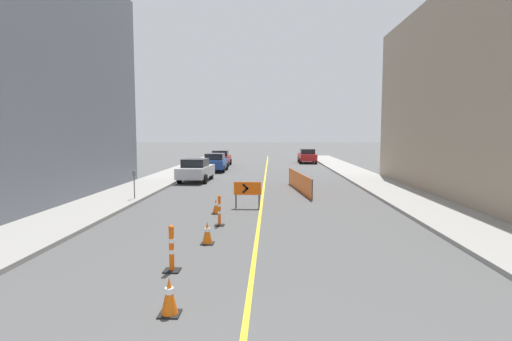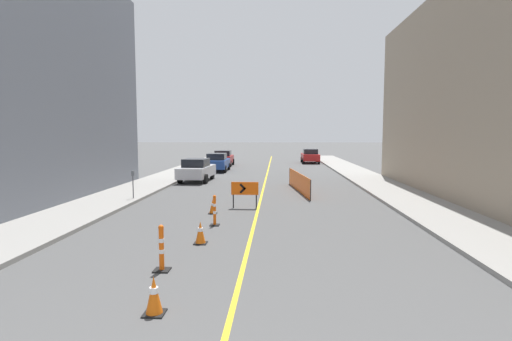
{
  "view_description": "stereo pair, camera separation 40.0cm",
  "coord_description": "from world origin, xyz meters",
  "px_view_note": "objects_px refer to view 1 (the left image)",
  "views": [
    {
      "loc": [
        0.43,
        -1.97,
        3.3
      ],
      "look_at": [
        -0.49,
        22.86,
        1.0
      ],
      "focal_mm": 28.0,
      "sensor_mm": 36.0,
      "label": 1
    },
    {
      "loc": [
        0.83,
        -1.95,
        3.3
      ],
      "look_at": [
        -0.49,
        22.86,
        1.0
      ],
      "focal_mm": 28.0,
      "sensor_mm": 36.0,
      "label": 2
    }
  ],
  "objects_px": {
    "traffic_cone_nearest": "(169,296)",
    "delineator_post_rear": "(219,213)",
    "traffic_cone_second": "(207,233)",
    "parked_car_curb_mid": "(215,162)",
    "parked_car_curb_near": "(196,170)",
    "traffic_cone_third": "(216,206)",
    "delineator_post_front": "(172,252)",
    "parking_meter_near_curb": "(134,179)",
    "parked_car_opposite_side": "(307,156)",
    "parked_car_curb_far": "(221,158)",
    "arrow_barricade_primary": "(247,190)"
  },
  "relations": [
    {
      "from": "traffic_cone_second",
      "to": "delineator_post_front",
      "type": "bearing_deg",
      "value": -101.05
    },
    {
      "from": "delineator_post_front",
      "to": "parked_car_curb_mid",
      "type": "relative_size",
      "value": 0.26
    },
    {
      "from": "traffic_cone_second",
      "to": "parked_car_curb_far",
      "type": "height_order",
      "value": "parked_car_curb_far"
    },
    {
      "from": "parked_car_curb_near",
      "to": "parked_car_opposite_side",
      "type": "xyz_separation_m",
      "value": [
        9.27,
        17.8,
        0.0
      ]
    },
    {
      "from": "traffic_cone_nearest",
      "to": "arrow_barricade_primary",
      "type": "bearing_deg",
      "value": 85.59
    },
    {
      "from": "delineator_post_rear",
      "to": "parked_car_curb_near",
      "type": "relative_size",
      "value": 0.25
    },
    {
      "from": "traffic_cone_nearest",
      "to": "traffic_cone_third",
      "type": "distance_m",
      "value": 9.23
    },
    {
      "from": "parked_car_curb_far",
      "to": "parking_meter_near_curb",
      "type": "distance_m",
      "value": 21.71
    },
    {
      "from": "traffic_cone_second",
      "to": "parking_meter_near_curb",
      "type": "relative_size",
      "value": 0.49
    },
    {
      "from": "traffic_cone_nearest",
      "to": "arrow_barricade_primary",
      "type": "height_order",
      "value": "arrow_barricade_primary"
    },
    {
      "from": "traffic_cone_third",
      "to": "parked_car_curb_far",
      "type": "xyz_separation_m",
      "value": [
        -2.88,
        24.51,
        0.5
      ]
    },
    {
      "from": "parked_car_opposite_side",
      "to": "parked_car_curb_near",
      "type": "bearing_deg",
      "value": -118.09
    },
    {
      "from": "traffic_cone_second",
      "to": "traffic_cone_third",
      "type": "xyz_separation_m",
      "value": [
        -0.36,
        4.51,
        -0.03
      ]
    },
    {
      "from": "delineator_post_rear",
      "to": "parking_meter_near_curb",
      "type": "distance_m",
      "value": 6.94
    },
    {
      "from": "traffic_cone_nearest",
      "to": "traffic_cone_second",
      "type": "relative_size",
      "value": 1.05
    },
    {
      "from": "arrow_barricade_primary",
      "to": "traffic_cone_nearest",
      "type": "bearing_deg",
      "value": -94.36
    },
    {
      "from": "traffic_cone_nearest",
      "to": "delineator_post_rear",
      "type": "height_order",
      "value": "delineator_post_rear"
    },
    {
      "from": "delineator_post_front",
      "to": "parked_car_curb_far",
      "type": "xyz_separation_m",
      "value": [
        -2.77,
        31.43,
        0.31
      ]
    },
    {
      "from": "parked_car_curb_near",
      "to": "parked_car_opposite_side",
      "type": "height_order",
      "value": "same"
    },
    {
      "from": "parked_car_curb_near",
      "to": "parked_car_curb_far",
      "type": "bearing_deg",
      "value": 93.06
    },
    {
      "from": "traffic_cone_second",
      "to": "parked_car_curb_mid",
      "type": "relative_size",
      "value": 0.16
    },
    {
      "from": "traffic_cone_second",
      "to": "parked_car_curb_near",
      "type": "bearing_deg",
      "value": 101.88
    },
    {
      "from": "traffic_cone_nearest",
      "to": "parked_car_curb_near",
      "type": "height_order",
      "value": "parked_car_curb_near"
    },
    {
      "from": "traffic_cone_nearest",
      "to": "delineator_post_rear",
      "type": "relative_size",
      "value": 0.64
    },
    {
      "from": "delineator_post_rear",
      "to": "traffic_cone_second",
      "type": "bearing_deg",
      "value": -91.36
    },
    {
      "from": "parked_car_curb_mid",
      "to": "parked_car_curb_far",
      "type": "distance_m",
      "value": 6.0
    },
    {
      "from": "arrow_barricade_primary",
      "to": "parked_car_curb_far",
      "type": "xyz_separation_m",
      "value": [
        -4.11,
        23.23,
        -0.04
      ]
    },
    {
      "from": "parked_car_curb_near",
      "to": "parking_meter_near_curb",
      "type": "xyz_separation_m",
      "value": [
        -1.46,
        -8.25,
        0.32
      ]
    },
    {
      "from": "traffic_cone_nearest",
      "to": "traffic_cone_third",
      "type": "xyz_separation_m",
      "value": [
        -0.42,
        9.22,
        -0.05
      ]
    },
    {
      "from": "traffic_cone_third",
      "to": "delineator_post_rear",
      "type": "height_order",
      "value": "delineator_post_rear"
    },
    {
      "from": "traffic_cone_third",
      "to": "delineator_post_front",
      "type": "xyz_separation_m",
      "value": [
        -0.11,
        -6.92,
        0.18
      ]
    },
    {
      "from": "traffic_cone_nearest",
      "to": "parked_car_curb_near",
      "type": "xyz_separation_m",
      "value": [
        -3.34,
        20.31,
        0.45
      ]
    },
    {
      "from": "parked_car_curb_near",
      "to": "parked_car_curb_far",
      "type": "height_order",
      "value": "same"
    },
    {
      "from": "arrow_barricade_primary",
      "to": "parked_car_curb_mid",
      "type": "bearing_deg",
      "value": 102.6
    },
    {
      "from": "parked_car_curb_near",
      "to": "parking_meter_near_curb",
      "type": "distance_m",
      "value": 8.38
    },
    {
      "from": "traffic_cone_nearest",
      "to": "parked_car_curb_mid",
      "type": "relative_size",
      "value": 0.16
    },
    {
      "from": "parked_car_curb_near",
      "to": "traffic_cone_third",
      "type": "bearing_deg",
      "value": -72.0
    },
    {
      "from": "traffic_cone_second",
      "to": "parked_car_curb_mid",
      "type": "bearing_deg",
      "value": 97.35
    },
    {
      "from": "traffic_cone_second",
      "to": "parked_car_curb_near",
      "type": "xyz_separation_m",
      "value": [
        -3.28,
        15.6,
        0.46
      ]
    },
    {
      "from": "delineator_post_rear",
      "to": "arrow_barricade_primary",
      "type": "distance_m",
      "value": 3.51
    },
    {
      "from": "arrow_barricade_primary",
      "to": "parked_car_curb_near",
      "type": "bearing_deg",
      "value": 112.97
    },
    {
      "from": "traffic_cone_nearest",
      "to": "delineator_post_rear",
      "type": "xyz_separation_m",
      "value": [
        -0.0,
        7.09,
        0.12
      ]
    },
    {
      "from": "traffic_cone_nearest",
      "to": "parked_car_opposite_side",
      "type": "relative_size",
      "value": 0.16
    },
    {
      "from": "traffic_cone_nearest",
      "to": "delineator_post_rear",
      "type": "bearing_deg",
      "value": 90.01
    },
    {
      "from": "traffic_cone_second",
      "to": "parked_car_curb_far",
      "type": "distance_m",
      "value": 29.2
    },
    {
      "from": "delineator_post_rear",
      "to": "parked_car_curb_mid",
      "type": "distance_m",
      "value": 20.86
    },
    {
      "from": "delineator_post_rear",
      "to": "parked_car_curb_near",
      "type": "height_order",
      "value": "parked_car_curb_near"
    },
    {
      "from": "traffic_cone_second",
      "to": "parked_car_curb_near",
      "type": "distance_m",
      "value": 15.95
    },
    {
      "from": "traffic_cone_nearest",
      "to": "arrow_barricade_primary",
      "type": "relative_size",
      "value": 0.59
    },
    {
      "from": "delineator_post_rear",
      "to": "parking_meter_near_curb",
      "type": "height_order",
      "value": "parking_meter_near_curb"
    }
  ]
}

